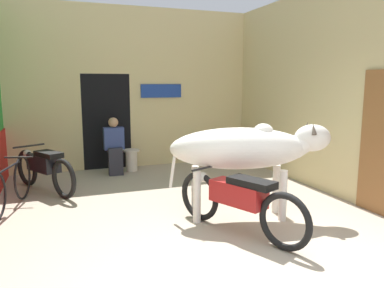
{
  "coord_description": "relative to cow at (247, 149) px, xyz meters",
  "views": [
    {
      "loc": [
        -1.71,
        -2.95,
        1.91
      ],
      "look_at": [
        0.27,
        2.46,
        0.97
      ],
      "focal_mm": 35.0,
      "sensor_mm": 36.0,
      "label": 1
    }
  ],
  "objects": [
    {
      "name": "ground_plane",
      "position": [
        -0.79,
        -1.63,
        -0.99
      ],
      "size": [
        30.0,
        30.0,
        0.0
      ],
      "primitive_type": "plane",
      "color": "tan"
    },
    {
      "name": "wall_back_with_doorway",
      "position": [
        -0.99,
        4.06,
        0.56
      ],
      "size": [
        5.42,
        0.93,
        3.57
      ],
      "color": "#D1BC84",
      "rests_on": "ground_plane"
    },
    {
      "name": "wall_right_with_door",
      "position": [
        2.01,
        1.05,
        0.77
      ],
      "size": [
        0.22,
        5.47,
        3.57
      ],
      "color": "#D1BC84",
      "rests_on": "ground_plane"
    },
    {
      "name": "cow",
      "position": [
        0.0,
        0.0,
        0.0
      ],
      "size": [
        2.31,
        1.15,
        1.38
      ],
      "color": "silver",
      "rests_on": "ground_plane"
    },
    {
      "name": "motorcycle_near",
      "position": [
        -0.38,
        -0.5,
        -0.54
      ],
      "size": [
        0.95,
        1.91,
        0.8
      ],
      "color": "black",
      "rests_on": "ground_plane"
    },
    {
      "name": "motorcycle_far",
      "position": [
        -2.73,
        2.34,
        -0.55
      ],
      "size": [
        1.03,
        1.73,
        0.79
      ],
      "color": "black",
      "rests_on": "ground_plane"
    },
    {
      "name": "bicycle",
      "position": [
        -3.2,
        1.51,
        -0.62
      ],
      "size": [
        0.57,
        1.75,
        0.74
      ],
      "color": "black",
      "rests_on": "ground_plane"
    },
    {
      "name": "shopkeeper_seated",
      "position": [
        -1.37,
        3.24,
        -0.36
      ],
      "size": [
        0.41,
        0.33,
        1.2
      ],
      "color": "#282833",
      "rests_on": "ground_plane"
    },
    {
      "name": "plastic_stool",
      "position": [
        -0.98,
        3.41,
        -0.74
      ],
      "size": [
        0.36,
        0.36,
        0.47
      ],
      "color": "beige",
      "rests_on": "ground_plane"
    }
  ]
}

